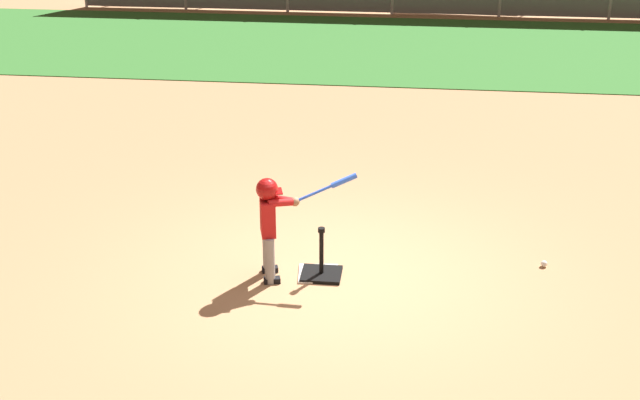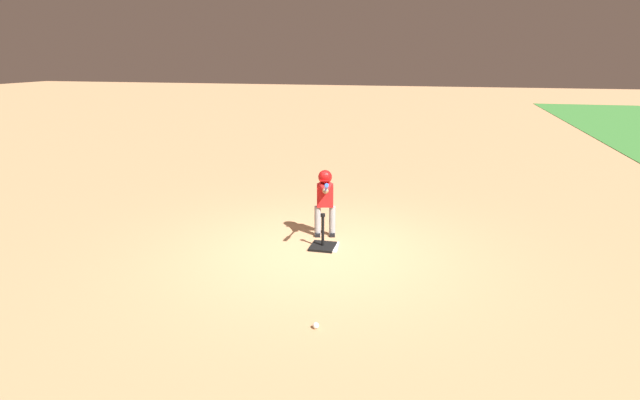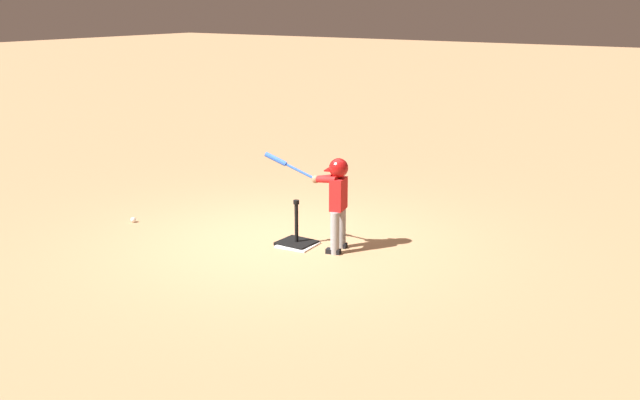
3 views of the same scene
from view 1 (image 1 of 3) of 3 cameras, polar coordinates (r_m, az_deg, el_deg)
The scene contains 6 objects.
ground_plane at distance 9.96m, azimuth 1.30°, elevation -4.89°, with size 90.00×90.00×0.00m, color #AD7F56.
grass_outfield_strip at distance 19.89m, azimuth 4.20°, elevation 9.71°, with size 56.00×6.17×0.02m, color #33702D.
home_plate at distance 9.98m, azimuth -0.10°, elevation -4.74°, with size 0.44×0.44×0.02m, color white.
batting_tee at distance 9.93m, azimuth 0.09°, elevation -4.49°, with size 0.44×0.40×0.59m.
batter_child at distance 9.62m, azimuth -3.14°, elevation -0.98°, with size 1.08×0.47×1.20m.
baseball at distance 10.45m, azimuth 14.14°, elevation -3.98°, with size 0.07×0.07×0.07m, color white.
Camera 1 is at (0.78, -8.72, 4.74)m, focal length 50.00 mm.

